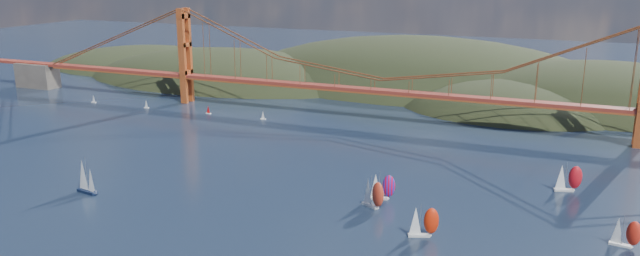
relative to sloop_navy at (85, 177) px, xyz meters
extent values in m
ellipsoid|color=black|center=(-74.80, 222.35, -17.16)|extent=(240.00, 140.00, 64.00)
ellipsoid|color=black|center=(55.20, 262.35, -22.76)|extent=(300.00, 180.00, 96.00)
ellipsoid|color=black|center=(175.20, 232.35, -19.26)|extent=(220.00, 140.00, 76.00)
ellipsoid|color=black|center=(125.20, 202.35, -14.36)|extent=(140.00, 110.00, 48.00)
ellipsoid|color=black|center=(-164.80, 252.35, -13.66)|extent=(200.00, 140.00, 44.00)
cube|color=maroon|center=(65.20, 142.35, 10.04)|extent=(440.00, 7.00, 1.60)
cube|color=#993812|center=(65.20, 142.35, 8.84)|extent=(440.00, 7.00, 0.80)
cube|color=#993812|center=(-54.80, 142.35, 21.54)|extent=(4.00, 8.50, 55.00)
cube|color=#4C443D|center=(-172.80, 142.35, 2.04)|extent=(28.00, 12.00, 16.00)
cube|color=maroon|center=(-184.80, 142.35, 10.04)|extent=(60.00, 7.00, 1.60)
cube|color=black|center=(0.33, -0.05, -5.44)|extent=(8.90, 3.74, 1.04)
cylinder|color=#99999E|center=(0.76, -0.12, 1.31)|extent=(0.13, 0.13, 12.47)
cone|color=white|center=(-1.20, 0.19, 0.69)|extent=(5.53, 5.53, 10.97)
cone|color=white|center=(2.89, -0.46, -0.56)|extent=(3.95, 3.95, 8.73)
cube|color=silver|center=(97.55, 27.05, -5.55)|extent=(6.82, 4.99, 0.81)
cylinder|color=#99999E|center=(97.85, 26.88, -0.07)|extent=(0.10, 0.10, 10.15)
cone|color=white|center=(96.50, 27.65, -0.58)|extent=(5.16, 5.16, 8.93)
ellipsoid|color=#BA331D|center=(100.79, 25.21, -0.58)|extent=(5.59, 4.93, 8.52)
cube|color=silver|center=(118.66, 9.85, -5.58)|extent=(6.63, 3.95, 0.77)
cylinder|color=#99999E|center=(118.96, 9.96, -0.38)|extent=(0.10, 0.10, 9.62)
cone|color=white|center=(117.58, 9.44, -0.86)|extent=(4.63, 4.63, 8.46)
ellipsoid|color=red|center=(121.96, 11.10, -0.86)|extent=(5.20, 4.23, 8.08)
cube|color=white|center=(174.01, 26.26, -5.61)|extent=(6.02, 2.55, 0.70)
cylinder|color=#99999E|center=(174.30, 26.21, -0.89)|extent=(0.09, 0.09, 8.75)
cone|color=white|center=(172.98, 26.43, -1.32)|extent=(3.75, 3.75, 7.70)
ellipsoid|color=red|center=(177.18, 25.74, -1.32)|extent=(4.44, 3.19, 7.35)
cube|color=silver|center=(157.09, 68.26, -5.56)|extent=(6.94, 3.76, 0.80)
cylinder|color=#99999E|center=(157.41, 68.36, -0.14)|extent=(0.10, 0.10, 10.03)
cone|color=white|center=(155.94, 67.91, -0.64)|extent=(4.68, 4.68, 8.83)
ellipsoid|color=red|center=(160.61, 69.35, -0.64)|extent=(5.34, 4.19, 8.43)
cube|color=silver|center=(98.07, 34.73, -5.59)|extent=(6.49, 3.18, 0.75)
cylinder|color=#99999E|center=(98.38, 34.81, -0.52)|extent=(0.09, 0.09, 9.38)
cone|color=white|center=(96.98, 34.47, -0.99)|extent=(4.23, 4.23, 8.26)
ellipsoid|color=red|center=(101.42, 35.54, -0.99)|extent=(4.90, 3.71, 7.88)
cube|color=silver|center=(-105.08, 119.23, -5.71)|extent=(3.00, 1.00, 0.50)
cone|color=white|center=(-105.08, 119.23, -3.36)|extent=(2.00, 2.00, 4.20)
cube|color=silver|center=(-66.92, 119.27, -5.71)|extent=(3.00, 1.00, 0.50)
cone|color=white|center=(-66.92, 119.27, -3.36)|extent=(2.00, 2.00, 4.20)
cube|color=silver|center=(-26.80, 121.07, -5.71)|extent=(3.00, 1.00, 0.50)
cone|color=red|center=(-26.80, 121.07, -3.36)|extent=(2.00, 2.00, 4.20)
cube|color=silver|center=(6.79, 121.36, -5.71)|extent=(3.00, 1.00, 0.50)
cone|color=white|center=(6.79, 121.36, -3.36)|extent=(2.00, 2.00, 4.20)
camera|label=1|loc=(158.44, -160.64, 72.95)|focal=35.00mm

